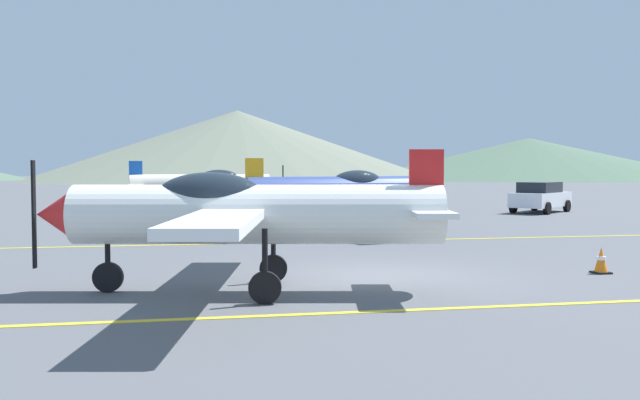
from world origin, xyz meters
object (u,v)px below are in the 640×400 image
object	(u,v)px
airplane_near	(243,212)
car_sedan	(540,197)
traffic_cone_front	(601,261)
airplane_far	(207,185)
airplane_mid	(343,190)

from	to	relation	value
airplane_near	car_sedan	distance (m)	26.51
car_sedan	airplane_near	bearing A→B (deg)	-130.36
airplane_near	traffic_cone_front	distance (m)	8.18
airplane_near	airplane_far	xyz separation A→B (m)	(-0.25, 21.84, 0.00)
airplane_mid	car_sedan	distance (m)	15.06
airplane_near	car_sedan	world-z (taller)	airplane_near
traffic_cone_front	airplane_mid	bearing A→B (deg)	107.29
airplane_mid	airplane_far	bearing A→B (deg)	116.02
airplane_mid	car_sedan	xyz separation A→B (m)	(12.57, 8.26, -0.68)
airplane_mid	airplane_far	xyz separation A→B (m)	(-4.84, 9.91, 0.00)
airplane_near	airplane_mid	size ratio (longest dim) A/B	1.00
airplane_mid	traffic_cone_front	bearing A→B (deg)	-72.71
airplane_far	traffic_cone_front	size ratio (longest dim) A/B	15.36
airplane_far	car_sedan	xyz separation A→B (m)	(17.41, -1.65, -0.68)
airplane_near	car_sedan	xyz separation A→B (m)	(17.16, 20.19, -0.68)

